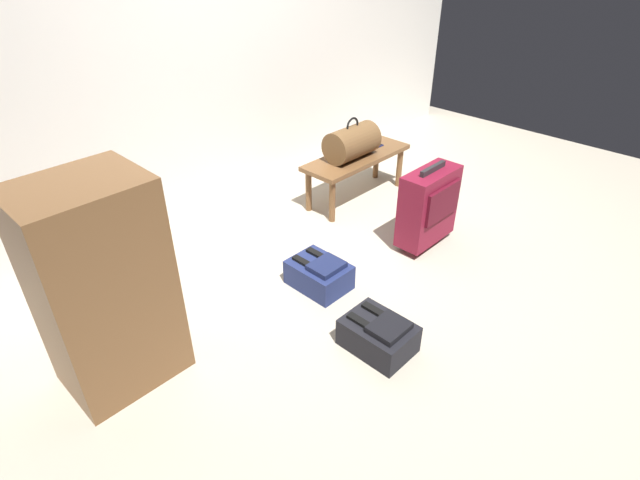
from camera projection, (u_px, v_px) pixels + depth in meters
name	position (u px, v px, depth m)	size (l,w,h in m)	color
ground_plane	(376.00, 265.00, 3.46)	(6.60, 6.60, 0.00)	#B2A893
back_wall	(216.00, 21.00, 3.65)	(6.00, 0.10, 2.80)	silver
bench	(357.00, 162.00, 4.15)	(1.00, 0.36, 0.39)	brown
duffel_bag_brown	(352.00, 142.00, 4.00)	(0.44, 0.26, 0.34)	brown
cell_phone	(375.00, 144.00, 4.31)	(0.07, 0.14, 0.01)	#191E4C
suitcase_upright_burgundy	(429.00, 206.00, 3.52)	(0.48, 0.23, 0.62)	maroon
backpack_navy	(319.00, 274.00, 3.22)	(0.28, 0.38, 0.21)	navy
backpack_dark	(379.00, 335.00, 2.74)	(0.28, 0.38, 0.21)	black
side_cabinet	(103.00, 288.00, 2.35)	(0.56, 0.44, 1.10)	brown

